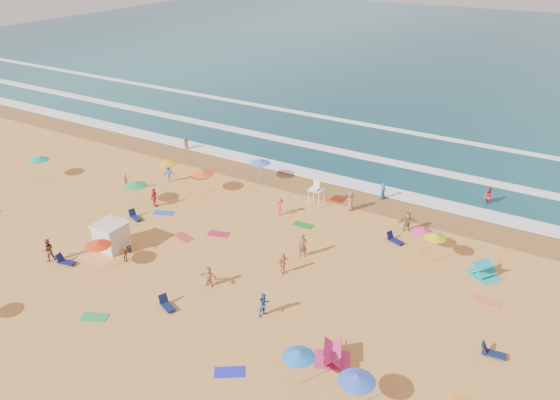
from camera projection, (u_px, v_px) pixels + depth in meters
The scene contains 13 objects.
ground at pixel (224, 242), 42.55m from camera, with size 220.00×220.00×0.00m, color gold.
ocean at pixel (478, 53), 106.96m from camera, with size 220.00×140.00×0.18m, color #0C4756.
wet_sand at pixel (302, 184), 52.13m from camera, with size 220.00×220.00×0.00m, color olive.
surf_foam at pixel (341, 154), 58.85m from camera, with size 200.00×18.70×0.05m.
cabana at pixel (111, 237), 41.34m from camera, with size 2.00×2.00×2.00m, color silver.
cabana_roof at pixel (109, 224), 40.87m from camera, with size 2.20×2.20×0.12m, color silver.
bicycle at pixel (127, 251), 40.47m from camera, with size 0.63×1.81×0.95m, color black.
lifeguard_stand at pixel (316, 194), 47.81m from camera, with size 1.20×1.20×2.10m, color white, non-canonical shape.
beach_umbrellas at pixel (242, 224), 40.94m from camera, with size 60.16×29.49×0.70m.
loungers at pixel (263, 281), 37.58m from camera, with size 61.27×16.53×0.34m.
towels at pixel (234, 264), 39.75m from camera, with size 40.56×24.41×0.03m.
popup_tents at pixel (417, 305), 34.42m from camera, with size 7.92×15.47×1.20m.
beachgoers at pixel (280, 215), 44.94m from camera, with size 45.83×27.19×2.08m.
Camera 1 is at (22.65, -29.11, 21.91)m, focal length 35.00 mm.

